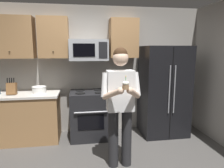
{
  "coord_description": "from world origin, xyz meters",
  "views": [
    {
      "loc": [
        -0.31,
        -2.48,
        1.72
      ],
      "look_at": [
        0.12,
        0.27,
        1.25
      ],
      "focal_mm": 32.21,
      "sensor_mm": 36.0,
      "label": 1
    }
  ],
  "objects_px": {
    "microwave": "(89,50)",
    "cupcake": "(126,85)",
    "knife_block": "(12,88)",
    "bowl_large_white": "(39,89)",
    "oven_range": "(90,114)",
    "refrigerator": "(164,91)",
    "person": "(120,101)"
  },
  "relations": [
    {
      "from": "refrigerator",
      "to": "bowl_large_white",
      "type": "bearing_deg",
      "value": 177.47
    },
    {
      "from": "knife_block",
      "to": "cupcake",
      "type": "xyz_separation_m",
      "value": [
        1.8,
        -1.4,
        0.26
      ]
    },
    {
      "from": "oven_range",
      "to": "cupcake",
      "type": "bearing_deg",
      "value": -74.77
    },
    {
      "from": "knife_block",
      "to": "person",
      "type": "distance_m",
      "value": 2.09
    },
    {
      "from": "cupcake",
      "to": "microwave",
      "type": "bearing_deg",
      "value": 104.11
    },
    {
      "from": "person",
      "to": "cupcake",
      "type": "distance_m",
      "value": 0.44
    },
    {
      "from": "bowl_large_white",
      "to": "person",
      "type": "relative_size",
      "value": 0.15
    },
    {
      "from": "knife_block",
      "to": "bowl_large_white",
      "type": "bearing_deg",
      "value": 12.21
    },
    {
      "from": "microwave",
      "to": "cupcake",
      "type": "xyz_separation_m",
      "value": [
        0.39,
        -1.55,
        -0.43
      ]
    },
    {
      "from": "refrigerator",
      "to": "cupcake",
      "type": "height_order",
      "value": "refrigerator"
    },
    {
      "from": "refrigerator",
      "to": "person",
      "type": "height_order",
      "value": "refrigerator"
    },
    {
      "from": "bowl_large_white",
      "to": "cupcake",
      "type": "distance_m",
      "value": 2.03
    },
    {
      "from": "knife_block",
      "to": "cupcake",
      "type": "relative_size",
      "value": 1.84
    },
    {
      "from": "oven_range",
      "to": "cupcake",
      "type": "xyz_separation_m",
      "value": [
        0.39,
        -1.43,
        0.83
      ]
    },
    {
      "from": "person",
      "to": "bowl_large_white",
      "type": "bearing_deg",
      "value": 138.91
    },
    {
      "from": "microwave",
      "to": "refrigerator",
      "type": "distance_m",
      "value": 1.72
    },
    {
      "from": "microwave",
      "to": "person",
      "type": "relative_size",
      "value": 0.42
    },
    {
      "from": "refrigerator",
      "to": "bowl_large_white",
      "type": "height_order",
      "value": "refrigerator"
    },
    {
      "from": "knife_block",
      "to": "person",
      "type": "bearing_deg",
      "value": -30.79
    },
    {
      "from": "bowl_large_white",
      "to": "oven_range",
      "type": "bearing_deg",
      "value": -4.16
    },
    {
      "from": "microwave",
      "to": "bowl_large_white",
      "type": "xyz_separation_m",
      "value": [
        -0.95,
        -0.05,
        -0.74
      ]
    },
    {
      "from": "microwave",
      "to": "refrigerator",
      "type": "relative_size",
      "value": 0.41
    },
    {
      "from": "microwave",
      "to": "cupcake",
      "type": "distance_m",
      "value": 1.65
    },
    {
      "from": "cupcake",
      "to": "refrigerator",
      "type": "bearing_deg",
      "value": 51.38
    },
    {
      "from": "refrigerator",
      "to": "knife_block",
      "type": "height_order",
      "value": "refrigerator"
    },
    {
      "from": "oven_range",
      "to": "cupcake",
      "type": "distance_m",
      "value": 1.7
    },
    {
      "from": "person",
      "to": "oven_range",
      "type": "bearing_deg",
      "value": 109.48
    },
    {
      "from": "oven_range",
      "to": "refrigerator",
      "type": "height_order",
      "value": "refrigerator"
    },
    {
      "from": "oven_range",
      "to": "knife_block",
      "type": "xyz_separation_m",
      "value": [
        -1.41,
        -0.03,
        0.57
      ]
    },
    {
      "from": "knife_block",
      "to": "bowl_large_white",
      "type": "relative_size",
      "value": 1.21
    },
    {
      "from": "refrigerator",
      "to": "bowl_large_white",
      "type": "distance_m",
      "value": 2.46
    },
    {
      "from": "refrigerator",
      "to": "person",
      "type": "xyz_separation_m",
      "value": [
        -1.11,
        -1.06,
        0.1
      ]
    }
  ]
}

